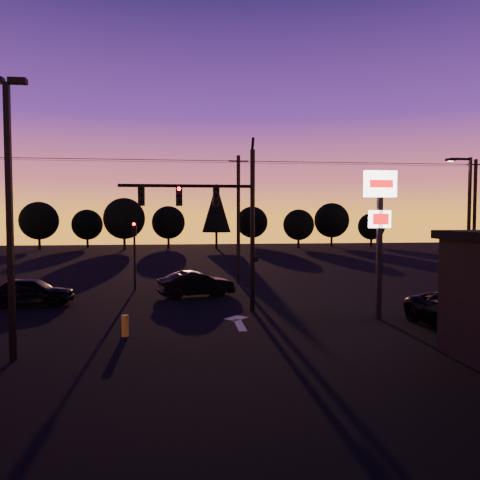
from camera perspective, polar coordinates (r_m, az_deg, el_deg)
The scene contains 23 objects.
ground at distance 19.60m, azimuth -1.12°, elevation -11.06°, with size 120.00×120.00×0.00m, color black.
lane_arrow at distance 21.26m, azimuth -0.23°, elevation -9.92°, with size 1.20×3.10×0.01m.
traffic_signal_mast at distance 22.98m, azimuth -2.41°, elevation 3.43°, with size 6.79×0.52×8.58m.
secondary_signal at distance 30.61m, azimuth -12.75°, elevation -0.64°, with size 0.30×0.31×4.35m.
parking_lot_light at distance 16.85m, azimuth -26.32°, elevation 4.43°, with size 1.25×0.30×9.14m.
pylon_sign at distance 22.29m, azimuth 16.67°, elevation 3.27°, with size 1.50×0.28×6.80m.
streetlight at distance 29.12m, azimuth 25.98°, elevation 2.02°, with size 1.55×0.35×8.00m.
utility_pole_1 at distance 33.15m, azimuth -0.20°, elevation 2.70°, with size 1.40×0.26×9.00m.
utility_pole_2 at distance 39.57m, azimuth 26.67°, elevation 2.42°, with size 1.40×0.26×9.00m.
power_wires at distance 33.37m, azimuth -0.20°, elevation 9.54°, with size 36.00×1.22×0.07m.
bollard at distance 19.26m, azimuth -13.82°, elevation -10.10°, with size 0.28×0.28×0.84m, color gold.
tree_0 at distance 71.77m, azimuth -23.30°, elevation 2.17°, with size 5.36×5.36×6.74m.
tree_1 at distance 73.28m, azimuth -18.12°, elevation 1.79°, with size 4.54×4.54×5.71m.
tree_2 at distance 67.39m, azimuth -13.94°, elevation 2.56°, with size 5.77×5.78×7.26m.
tree_3 at distance 70.95m, azimuth -8.72°, elevation 2.12°, with size 4.95×4.95×6.22m.
tree_4 at distance 68.10m, azimuth -2.90°, elevation 3.95°, with size 4.18×4.18×9.50m.
tree_5 at distance 73.74m, azimuth 1.48°, elevation 2.18°, with size 4.95×4.95×6.22m.
tree_6 at distance 69.04m, azimuth 7.16°, elevation 1.85°, with size 4.54×4.54×5.71m.
tree_7 at distance 73.59m, azimuth 11.12°, elevation 2.37°, with size 5.36×5.36×6.74m.
tree_8 at distance 74.77m, azimuth 15.73°, elevation 1.60°, with size 4.12×4.12×5.19m.
car_left at distance 27.29m, azimuth -24.12°, elevation -5.73°, with size 1.76×4.36×1.49m, color black.
car_mid at distance 27.81m, azimuth -5.36°, elevation -5.35°, with size 1.55×4.44×1.46m, color black.
suv_parked at distance 21.57m, azimuth 25.43°, elevation -7.99°, with size 2.51×5.44×1.51m, color black.
Camera 1 is at (-1.97, -18.91, 4.75)m, focal length 35.00 mm.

